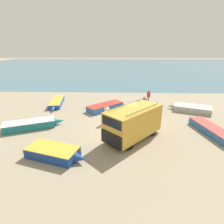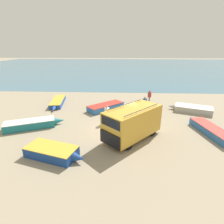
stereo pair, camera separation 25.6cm
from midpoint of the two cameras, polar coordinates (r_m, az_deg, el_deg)
ground_plane at (r=15.49m, az=3.04°, el=-4.56°), size 200.00×200.00×0.00m
sea_water at (r=66.36m, az=3.02°, el=14.77°), size 120.00×80.00×0.01m
parked_van at (r=13.09m, az=7.29°, el=-3.30°), size 4.64×4.76×2.52m
fishing_rowboat_0 at (r=16.28m, az=29.70°, el=-4.98°), size 2.09×5.18×0.59m
fishing_rowboat_1 at (r=20.68m, az=24.95°, el=0.94°), size 4.58×2.94×0.62m
fishing_rowboat_2 at (r=19.50m, az=-1.28°, el=1.81°), size 4.42×4.13×0.62m
fishing_rowboat_3 at (r=11.83m, az=-17.96°, el=-12.34°), size 4.05×2.35×0.66m
fishing_rowboat_4 at (r=22.24m, az=-17.01°, el=3.14°), size 2.03×5.60×0.53m
fishing_rowboat_5 at (r=16.47m, az=-24.13°, el=-3.58°), size 4.87×2.80×0.67m
fisherman_0 at (r=15.75m, az=-1.22°, el=-0.22°), size 0.43×0.43×1.64m
fisherman_1 at (r=21.89m, az=12.46°, el=5.24°), size 0.43×0.43×1.63m
fisherman_2 at (r=18.33m, az=11.01°, el=2.77°), size 0.48×0.48×1.83m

